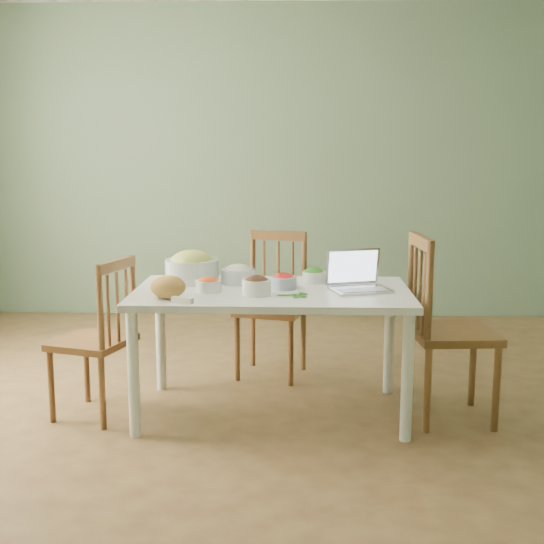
{
  "coord_description": "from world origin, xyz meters",
  "views": [
    {
      "loc": [
        0.29,
        -3.79,
        1.5
      ],
      "look_at": [
        0.15,
        0.09,
        0.81
      ],
      "focal_mm": 47.22,
      "sensor_mm": 36.0,
      "label": 1
    }
  ],
  "objects_px": {
    "chair_right": "(453,329)",
    "bread_boule": "(168,287)",
    "chair_far": "(271,306)",
    "dining_table": "(272,352)",
    "chair_left": "(92,338)",
    "laptop": "(361,271)",
    "bowl_squash": "(192,267)"
  },
  "relations": [
    {
      "from": "chair_right",
      "to": "bread_boule",
      "type": "xyz_separation_m",
      "value": [
        -1.53,
        -0.19,
        0.26
      ]
    },
    {
      "from": "chair_far",
      "to": "dining_table",
      "type": "bearing_deg",
      "value": -73.42
    },
    {
      "from": "dining_table",
      "to": "bread_boule",
      "type": "bearing_deg",
      "value": -156.03
    },
    {
      "from": "dining_table",
      "to": "chair_right",
      "type": "xyz_separation_m",
      "value": [
        1.0,
        -0.05,
        0.16
      ]
    },
    {
      "from": "chair_left",
      "to": "dining_table",
      "type": "bearing_deg",
      "value": 111.03
    },
    {
      "from": "chair_right",
      "to": "chair_far",
      "type": "bearing_deg",
      "value": 50.14
    },
    {
      "from": "bread_boule",
      "to": "chair_far",
      "type": "bearing_deg",
      "value": 61.2
    },
    {
      "from": "dining_table",
      "to": "laptop",
      "type": "height_order",
      "value": "laptop"
    },
    {
      "from": "chair_right",
      "to": "laptop",
      "type": "xyz_separation_m",
      "value": [
        -0.51,
        0.03,
        0.31
      ]
    },
    {
      "from": "dining_table",
      "to": "bowl_squash",
      "type": "relative_size",
      "value": 4.89
    },
    {
      "from": "chair_far",
      "to": "bowl_squash",
      "type": "distance_m",
      "value": 0.72
    },
    {
      "from": "bread_boule",
      "to": "bowl_squash",
      "type": "bearing_deg",
      "value": 82.64
    },
    {
      "from": "chair_right",
      "to": "bowl_squash",
      "type": "height_order",
      "value": "chair_right"
    },
    {
      "from": "chair_far",
      "to": "chair_right",
      "type": "bearing_deg",
      "value": -21.38
    },
    {
      "from": "dining_table",
      "to": "bread_boule",
      "type": "relative_size",
      "value": 8.28
    },
    {
      "from": "chair_right",
      "to": "laptop",
      "type": "distance_m",
      "value": 0.6
    },
    {
      "from": "laptop",
      "to": "bowl_squash",
      "type": "bearing_deg",
      "value": 148.89
    },
    {
      "from": "chair_right",
      "to": "bread_boule",
      "type": "bearing_deg",
      "value": 92.44
    },
    {
      "from": "dining_table",
      "to": "laptop",
      "type": "distance_m",
      "value": 0.68
    },
    {
      "from": "chair_far",
      "to": "chair_right",
      "type": "height_order",
      "value": "chair_right"
    },
    {
      "from": "bread_boule",
      "to": "chair_left",
      "type": "bearing_deg",
      "value": 160.31
    },
    {
      "from": "dining_table",
      "to": "bowl_squash",
      "type": "height_order",
      "value": "bowl_squash"
    },
    {
      "from": "chair_far",
      "to": "chair_right",
      "type": "distance_m",
      "value": 1.26
    },
    {
      "from": "chair_far",
      "to": "laptop",
      "type": "relative_size",
      "value": 3.0
    },
    {
      "from": "chair_right",
      "to": "bowl_squash",
      "type": "distance_m",
      "value": 1.52
    },
    {
      "from": "chair_right",
      "to": "bread_boule",
      "type": "distance_m",
      "value": 1.56
    },
    {
      "from": "chair_far",
      "to": "bowl_squash",
      "type": "bearing_deg",
      "value": -120.07
    },
    {
      "from": "bread_boule",
      "to": "laptop",
      "type": "distance_m",
      "value": 1.05
    },
    {
      "from": "chair_right",
      "to": "bread_boule",
      "type": "relative_size",
      "value": 5.58
    },
    {
      "from": "chair_left",
      "to": "bread_boule",
      "type": "height_order",
      "value": "chair_left"
    },
    {
      "from": "chair_far",
      "to": "chair_left",
      "type": "height_order",
      "value": "chair_far"
    },
    {
      "from": "bread_boule",
      "to": "laptop",
      "type": "relative_size",
      "value": 0.59
    }
  ]
}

